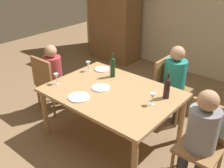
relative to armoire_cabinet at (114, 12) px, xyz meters
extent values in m
plane|color=#846647|center=(1.92, -2.35, -1.10)|extent=(10.00, 10.00, 0.00)
cube|color=beige|center=(1.92, 0.45, 0.25)|extent=(6.40, 0.12, 2.70)
cube|color=brown|center=(0.00, 0.00, -0.05)|extent=(1.10, 0.56, 2.10)
cube|color=#A87F51|center=(1.92, -2.35, -0.39)|extent=(1.64, 1.20, 0.04)
cylinder|color=#A87F51|center=(1.17, -2.88, -0.75)|extent=(0.07, 0.07, 0.69)
cylinder|color=#A87F51|center=(2.67, -2.88, -0.75)|extent=(0.07, 0.07, 0.69)
cylinder|color=#A87F51|center=(1.17, -1.82, -0.75)|extent=(0.07, 0.07, 0.69)
cylinder|color=#A87F51|center=(2.67, -1.82, -0.75)|extent=(0.07, 0.07, 0.69)
cylinder|color=olive|center=(0.53, -2.16, -0.88)|extent=(0.04, 0.04, 0.44)
cylinder|color=olive|center=(0.91, -2.16, -0.88)|extent=(0.04, 0.04, 0.44)
cylinder|color=olive|center=(0.53, -2.54, -0.88)|extent=(0.04, 0.04, 0.44)
cylinder|color=olive|center=(0.91, -2.54, -0.88)|extent=(0.04, 0.04, 0.44)
cube|color=olive|center=(0.72, -2.35, -0.64)|extent=(0.44, 0.44, 0.04)
cube|color=olive|center=(0.72, -2.55, -0.40)|extent=(0.44, 0.04, 0.44)
cylinder|color=olive|center=(2.93, -2.54, -0.88)|extent=(0.04, 0.04, 0.44)
cylinder|color=olive|center=(3.31, -2.16, -0.88)|extent=(0.04, 0.04, 0.44)
cylinder|color=olive|center=(2.93, -2.16, -0.88)|extent=(0.04, 0.04, 0.44)
cube|color=olive|center=(3.12, -2.35, -0.64)|extent=(0.44, 0.44, 0.04)
cube|color=olive|center=(3.12, -2.15, -0.40)|extent=(0.44, 0.04, 0.44)
cube|color=#ADC6D6|center=(3.12, -2.15, -0.38)|extent=(0.40, 0.07, 0.31)
cylinder|color=olive|center=(2.48, -1.18, -0.88)|extent=(0.04, 0.04, 0.44)
cylinder|color=olive|center=(2.48, -1.56, -0.88)|extent=(0.04, 0.04, 0.44)
cylinder|color=olive|center=(2.10, -1.18, -0.88)|extent=(0.04, 0.04, 0.44)
cylinder|color=olive|center=(2.10, -1.56, -0.88)|extent=(0.04, 0.04, 0.44)
cube|color=olive|center=(2.29, -1.37, -0.64)|extent=(0.44, 0.44, 0.04)
cube|color=olive|center=(2.09, -1.37, -0.40)|extent=(0.04, 0.44, 0.44)
cylinder|color=#33333D|center=(0.64, -2.22, -0.87)|extent=(0.10, 0.10, 0.46)
cylinder|color=#33333D|center=(0.80, -2.22, -0.87)|extent=(0.10, 0.10, 0.46)
cylinder|color=#9E383D|center=(0.72, -2.35, -0.42)|extent=(0.28, 0.28, 0.43)
sphere|color=tan|center=(0.72, -2.35, -0.11)|extent=(0.19, 0.19, 0.19)
cylinder|color=gray|center=(3.12, -2.35, -0.40)|extent=(0.32, 0.32, 0.48)
sphere|color=tan|center=(3.12, -2.35, -0.05)|extent=(0.21, 0.21, 0.21)
cylinder|color=#33333D|center=(2.43, -1.28, -0.87)|extent=(0.12, 0.12, 0.46)
cylinder|color=#33333D|center=(2.43, -1.46, -0.87)|extent=(0.12, 0.12, 0.46)
cylinder|color=teal|center=(2.29, -1.37, -0.40)|extent=(0.31, 0.31, 0.48)
sphere|color=tan|center=(2.29, -1.37, -0.05)|extent=(0.21, 0.21, 0.21)
cylinder|color=#19381E|center=(1.65, -2.01, -0.25)|extent=(0.07, 0.07, 0.23)
sphere|color=#19381E|center=(1.65, -2.01, -0.12)|extent=(0.07, 0.07, 0.07)
cylinder|color=#19381E|center=(1.65, -2.01, -0.07)|extent=(0.03, 0.03, 0.09)
cylinder|color=black|center=(2.52, -2.05, -0.26)|extent=(0.08, 0.08, 0.20)
sphere|color=black|center=(2.52, -2.05, -0.15)|extent=(0.08, 0.08, 0.08)
cylinder|color=black|center=(2.52, -2.05, -0.09)|extent=(0.03, 0.03, 0.10)
cylinder|color=silver|center=(1.22, -2.67, -0.36)|extent=(0.06, 0.06, 0.00)
cylinder|color=silver|center=(1.22, -2.67, -0.33)|extent=(0.01, 0.01, 0.07)
cone|color=silver|center=(1.22, -2.67, -0.25)|extent=(0.07, 0.07, 0.07)
cylinder|color=silver|center=(1.25, -2.09, -0.36)|extent=(0.06, 0.06, 0.00)
cylinder|color=silver|center=(1.25, -2.09, -0.33)|extent=(0.01, 0.01, 0.07)
cone|color=silver|center=(1.25, -2.09, -0.25)|extent=(0.07, 0.07, 0.07)
cylinder|color=silver|center=(2.48, -2.30, -0.36)|extent=(0.06, 0.06, 0.00)
cylinder|color=silver|center=(2.48, -2.30, -0.33)|extent=(0.01, 0.01, 0.07)
cone|color=silver|center=(2.48, -2.30, -0.25)|extent=(0.07, 0.07, 0.07)
cylinder|color=white|center=(1.72, -2.73, -0.36)|extent=(0.26, 0.26, 0.01)
cylinder|color=white|center=(1.76, -2.38, -0.36)|extent=(0.24, 0.24, 0.01)
cylinder|color=silver|center=(1.37, -1.93, -0.36)|extent=(0.22, 0.22, 0.01)
camera|label=1|loc=(3.79, -4.57, 1.22)|focal=41.89mm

